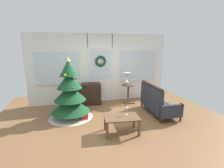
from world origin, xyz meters
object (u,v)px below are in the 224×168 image
wine_glass (127,109)px  flower_vase (132,82)px  settee_sofa (156,102)px  christmas_tree (70,96)px  coffee_table (122,119)px  dresser_cabinet (88,94)px  side_table (128,91)px  table_lamp (127,77)px  gift_box (85,116)px

wine_glass → flower_vase: bearing=65.3°
settee_sofa → christmas_tree: bearing=171.0°
settee_sofa → wine_glass: settee_sofa is taller
christmas_tree → coffee_table: bearing=-48.2°
christmas_tree → dresser_cabinet: (0.65, 1.02, -0.27)m
side_table → coffee_table: side_table is taller
table_lamp → flower_vase: (0.16, -0.10, -0.17)m
christmas_tree → table_lamp: (2.00, 0.67, 0.36)m
settee_sofa → flower_vase: (-0.46, 0.99, 0.48)m
settee_sofa → table_lamp: bearing=119.6°
dresser_cabinet → side_table: 1.47m
christmas_tree → table_lamp: bearing=18.6°
coffee_table → wine_glass: (0.17, 0.09, 0.21)m
side_table → gift_box: (-1.69, -0.91, -0.43)m
dresser_cabinet → gift_box: size_ratio=4.98×
wine_glass → gift_box: bearing=135.5°
table_lamp → coffee_table: bearing=-112.7°
christmas_tree → settee_sofa: size_ratio=1.18×
side_table → coffee_table: 2.15m
side_table → flower_vase: bearing=-31.0°
christmas_tree → coffee_table: 1.79m
table_lamp → wine_glass: 2.06m
dresser_cabinet → settee_sofa: bearing=-36.0°
settee_sofa → coffee_table: bearing=-148.1°
christmas_tree → side_table: christmas_tree is taller
table_lamp → wine_glass: (-0.66, -1.89, -0.45)m
flower_vase → settee_sofa: bearing=-65.2°
christmas_tree → wine_glass: size_ratio=9.25×
side_table → flower_vase: 0.35m
christmas_tree → side_table: bearing=17.1°
christmas_tree → flower_vase: 2.25m
christmas_tree → side_table: (2.06, 0.63, -0.14)m
wine_glass → table_lamp: bearing=70.7°
dresser_cabinet → wine_glass: size_ratio=4.75×
flower_vase → wine_glass: size_ratio=1.79×
dresser_cabinet → wine_glass: (0.69, -2.24, 0.18)m
dresser_cabinet → coffee_table: dresser_cabinet is taller
christmas_tree → dresser_cabinet: size_ratio=1.95×
dresser_cabinet → gift_box: dresser_cabinet is taller
coffee_table → gift_box: size_ratio=4.79×
christmas_tree → side_table: 2.16m
coffee_table → wine_glass: size_ratio=4.56×
dresser_cabinet → settee_sofa: 2.43m
table_lamp → gift_box: bearing=-149.8°
flower_vase → coffee_table: flower_vase is taller
dresser_cabinet → settee_sofa: (1.97, -1.43, -0.01)m
flower_vase → wine_glass: flower_vase is taller
settee_sofa → side_table: size_ratio=2.08×
dresser_cabinet → side_table: size_ratio=1.26×
flower_vase → dresser_cabinet: bearing=163.6°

